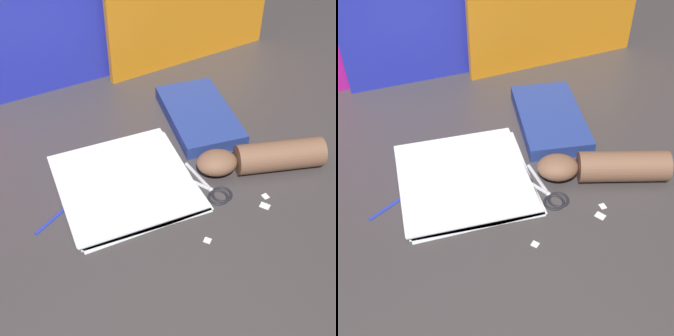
% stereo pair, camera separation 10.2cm
% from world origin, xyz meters
% --- Properties ---
extents(ground_plane, '(6.00, 6.00, 0.00)m').
position_xyz_m(ground_plane, '(0.00, 0.00, 0.00)').
color(ground_plane, '#3D3838').
extents(paper_stack, '(0.32, 0.32, 0.02)m').
position_xyz_m(paper_stack, '(-0.06, -0.00, 0.01)').
color(paper_stack, white).
rests_on(paper_stack, ground_plane).
extents(book_closed, '(0.17, 0.28, 0.04)m').
position_xyz_m(book_closed, '(0.19, 0.16, 0.02)').
color(book_closed, navy).
rests_on(book_closed, ground_plane).
extents(scissors, '(0.12, 0.16, 0.01)m').
position_xyz_m(scissors, '(0.12, -0.09, 0.00)').
color(scissors, silver).
rests_on(scissors, ground_plane).
extents(hand_forearm, '(0.31, 0.13, 0.07)m').
position_xyz_m(hand_forearm, '(0.26, -0.06, 0.04)').
color(hand_forearm, brown).
rests_on(hand_forearm, ground_plane).
extents(paper_scrap_near, '(0.02, 0.02, 0.00)m').
position_xyz_m(paper_scrap_near, '(0.22, -0.14, 0.00)').
color(paper_scrap_near, white).
rests_on(paper_scrap_near, ground_plane).
extents(paper_scrap_mid, '(0.02, 0.02, 0.00)m').
position_xyz_m(paper_scrap_mid, '(0.05, -0.21, 0.00)').
color(paper_scrap_mid, white).
rests_on(paper_scrap_mid, ground_plane).
extents(paper_scrap_far, '(0.03, 0.03, 0.00)m').
position_xyz_m(paper_scrap_far, '(0.21, -0.17, 0.00)').
color(paper_scrap_far, white).
rests_on(paper_scrap_far, ground_plane).
extents(pen, '(0.12, 0.09, 0.01)m').
position_xyz_m(pen, '(-0.22, -0.04, 0.00)').
color(pen, '#2333B2').
rests_on(pen, ground_plane).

